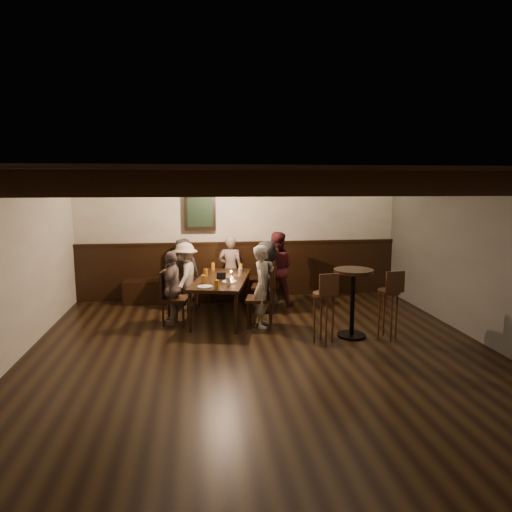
{
  "coord_description": "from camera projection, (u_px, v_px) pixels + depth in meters",
  "views": [
    {
      "loc": [
        -0.88,
        -5.69,
        2.31
      ],
      "look_at": [
        0.04,
        1.3,
        1.18
      ],
      "focal_mm": 32.0,
      "sensor_mm": 36.0,
      "label": 1
    }
  ],
  "objects": [
    {
      "name": "person_left_far",
      "position": [
        172.0,
        288.0,
        7.49
      ],
      "size": [
        0.45,
        0.76,
        1.22
      ],
      "primitive_type": "imported",
      "rotation": [
        0.0,
        0.0,
        -1.79
      ],
      "color": "slate",
      "rests_on": "floor"
    },
    {
      "name": "person_right_far",
      "position": [
        263.0,
        286.0,
        7.35
      ],
      "size": [
        0.42,
        0.55,
        1.34
      ],
      "primitive_type": "imported",
      "rotation": [
        0.0,
        0.0,
        1.35
      ],
      "color": "#AAA290",
      "rests_on": "floor"
    },
    {
      "name": "chair_right_near",
      "position": [
        265.0,
        295.0,
        8.3
      ],
      "size": [
        0.52,
        0.52,
        0.95
      ],
      "rotation": [
        0.0,
        0.0,
        1.35
      ],
      "color": "black",
      "rests_on": "floor"
    },
    {
      "name": "person_bench_centre",
      "position": [
        231.0,
        269.0,
        8.9
      ],
      "size": [
        0.54,
        0.41,
        1.31
      ],
      "primitive_type": "imported",
      "rotation": [
        0.0,
        0.0,
        2.92
      ],
      "color": "gray",
      "rests_on": "floor"
    },
    {
      "name": "high_top_table",
      "position": [
        353.0,
        293.0,
        6.84
      ],
      "size": [
        0.59,
        0.59,
        1.04
      ],
      "color": "black",
      "rests_on": "floor"
    },
    {
      "name": "dining_table",
      "position": [
        222.0,
        281.0,
        7.87
      ],
      "size": [
        1.22,
        1.99,
        0.69
      ],
      "rotation": [
        0.0,
        0.0,
        -0.22
      ],
      "color": "black",
      "rests_on": "floor"
    },
    {
      "name": "plate_far",
      "position": [
        229.0,
        282.0,
        7.54
      ],
      "size": [
        0.24,
        0.24,
        0.01
      ],
      "primitive_type": "cylinder",
      "color": "white",
      "rests_on": "dining_table"
    },
    {
      "name": "person_right_near",
      "position": [
        267.0,
        276.0,
        8.24
      ],
      "size": [
        0.54,
        0.71,
        1.3
      ],
      "primitive_type": "imported",
      "rotation": [
        0.0,
        0.0,
        1.35
      ],
      "color": "#232325",
      "rests_on": "floor"
    },
    {
      "name": "pint_c",
      "position": [
        206.0,
        273.0,
        7.97
      ],
      "size": [
        0.07,
        0.07,
        0.14
      ],
      "primitive_type": "cylinder",
      "color": "#BF7219",
      "rests_on": "dining_table"
    },
    {
      "name": "candle",
      "position": [
        231.0,
        273.0,
        8.14
      ],
      "size": [
        0.05,
        0.05,
        0.05
      ],
      "primitive_type": "cylinder",
      "color": "beige",
      "rests_on": "dining_table"
    },
    {
      "name": "person_bench_right",
      "position": [
        276.0,
        269.0,
        8.66
      ],
      "size": [
        0.79,
        0.67,
        1.41
      ],
      "primitive_type": "imported",
      "rotation": [
        0.0,
        0.0,
        2.92
      ],
      "color": "maroon",
      "rests_on": "floor"
    },
    {
      "name": "pint_d",
      "position": [
        240.0,
        272.0,
        8.02
      ],
      "size": [
        0.07,
        0.07,
        0.14
      ],
      "primitive_type": "cylinder",
      "color": "silver",
      "rests_on": "dining_table"
    },
    {
      "name": "pint_b",
      "position": [
        241.0,
        268.0,
        8.46
      ],
      "size": [
        0.07,
        0.07,
        0.14
      ],
      "primitive_type": "cylinder",
      "color": "#BF7219",
      "rests_on": "dining_table"
    },
    {
      "name": "person_bench_left",
      "position": [
        183.0,
        271.0,
        8.83
      ],
      "size": [
        0.69,
        0.53,
        1.27
      ],
      "primitive_type": "imported",
      "rotation": [
        0.0,
        0.0,
        2.92
      ],
      "color": "#28272A",
      "rests_on": "floor"
    },
    {
      "name": "bar_stool_right",
      "position": [
        388.0,
        313.0,
        6.8
      ],
      "size": [
        0.33,
        0.36,
        1.06
      ],
      "rotation": [
        0.0,
        0.0,
        0.13
      ],
      "color": "#341D10",
      "rests_on": "floor"
    },
    {
      "name": "person_left_near",
      "position": [
        185.0,
        276.0,
        8.38
      ],
      "size": [
        0.63,
        0.89,
        1.25
      ],
      "primitive_type": "imported",
      "rotation": [
        0.0,
        0.0,
        -1.79
      ],
      "color": "#AB9F91",
      "rests_on": "floor"
    },
    {
      "name": "pint_a",
      "position": [
        213.0,
        267.0,
        8.56
      ],
      "size": [
        0.07,
        0.07,
        0.14
      ],
      "primitive_type": "cylinder",
      "color": "#BF7219",
      "rests_on": "dining_table"
    },
    {
      "name": "pint_e",
      "position": [
        204.0,
        279.0,
        7.42
      ],
      "size": [
        0.07,
        0.07,
        0.14
      ],
      "primitive_type": "cylinder",
      "color": "#BF7219",
      "rests_on": "dining_table"
    },
    {
      "name": "pint_f",
      "position": [
        228.0,
        281.0,
        7.29
      ],
      "size": [
        0.07,
        0.07,
        0.14
      ],
      "primitive_type": "cylinder",
      "color": "silver",
      "rests_on": "dining_table"
    },
    {
      "name": "plate_near",
      "position": [
        205.0,
        287.0,
        7.18
      ],
      "size": [
        0.24,
        0.24,
        0.01
      ],
      "primitive_type": "cylinder",
      "color": "white",
      "rests_on": "dining_table"
    },
    {
      "name": "condiment_caddy",
      "position": [
        221.0,
        275.0,
        7.8
      ],
      "size": [
        0.15,
        0.1,
        0.12
      ],
      "primitive_type": "cube",
      "color": "black",
      "rests_on": "dining_table"
    },
    {
      "name": "chair_left_near",
      "position": [
        188.0,
        295.0,
        8.43
      ],
      "size": [
        0.47,
        0.47,
        0.86
      ],
      "rotation": [
        0.0,
        0.0,
        -1.79
      ],
      "color": "black",
      "rests_on": "floor"
    },
    {
      "name": "chair_left_far",
      "position": [
        175.0,
        308.0,
        7.54
      ],
      "size": [
        0.49,
        0.49,
        0.9
      ],
      "rotation": [
        0.0,
        0.0,
        -1.79
      ],
      "color": "black",
      "rests_on": "floor"
    },
    {
      "name": "chair_right_far",
      "position": [
        261.0,
        309.0,
        7.41
      ],
      "size": [
        0.52,
        0.52,
        0.96
      ],
      "rotation": [
        0.0,
        0.0,
        1.35
      ],
      "color": "black",
      "rests_on": "floor"
    },
    {
      "name": "room",
      "position": [
        231.0,
        255.0,
        8.01
      ],
      "size": [
        7.0,
        7.0,
        7.0
      ],
      "color": "black",
      "rests_on": "ground"
    },
    {
      "name": "pint_g",
      "position": [
        216.0,
        284.0,
        7.05
      ],
      "size": [
        0.07,
        0.07,
        0.14
      ],
      "primitive_type": "cylinder",
      "color": "#BF7219",
      "rests_on": "dining_table"
    },
    {
      "name": "bar_stool_left",
      "position": [
        324.0,
        317.0,
        6.62
      ],
      "size": [
        0.33,
        0.36,
        1.06
      ],
      "rotation": [
        0.0,
        0.0,
        0.13
      ],
      "color": "#341D10",
      "rests_on": "floor"
    }
  ]
}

